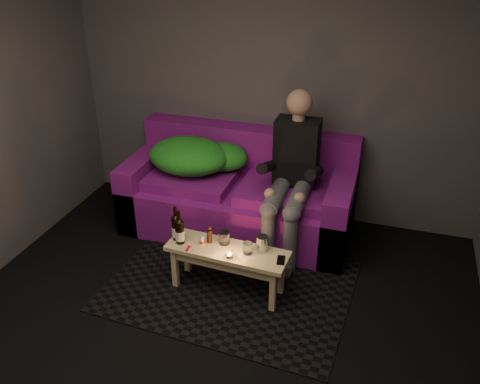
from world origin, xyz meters
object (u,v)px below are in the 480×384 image
Objects in this scene: beer_bottle_b at (180,231)px; steel_cup at (262,243)px; sofa at (240,195)px; coffee_table at (227,257)px; beer_bottle_a at (176,227)px; person at (292,172)px.

steel_cup is (0.66, 0.10, -0.05)m from beer_bottle_b.
sofa reaches higher than steel_cup.
sofa is 1.02m from coffee_table.
beer_bottle_a is 0.71m from steel_cup.
steel_cup is at bearing 4.16° from beer_bottle_a.
beer_bottle_b is 0.67m from steel_cup.
sofa is 2.16× the size of coffee_table.
sofa is at bearing 101.81° from coffee_table.
steel_cup is at bearing -94.48° from person.
beer_bottle_a is 2.36× the size of steel_cup.
beer_bottle_b is at bearing -100.19° from sofa.
beer_bottle_b is at bearing -42.30° from beer_bottle_a.
beer_bottle_a reaches higher than coffee_table.
coffee_table is (0.21, -1.00, -0.01)m from sofa.
coffee_table is at bearing -111.56° from person.
person is at bearing -18.26° from sofa.
beer_bottle_b is (-0.72, -0.85, -0.24)m from person.
person is 4.86× the size of beer_bottle_a.
beer_bottle_a is (-0.44, 0.02, 0.18)m from coffee_table.
beer_bottle_a is (-0.23, -0.98, 0.18)m from sofa.
person reaches higher than beer_bottle_b.
sofa is 0.70m from person.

